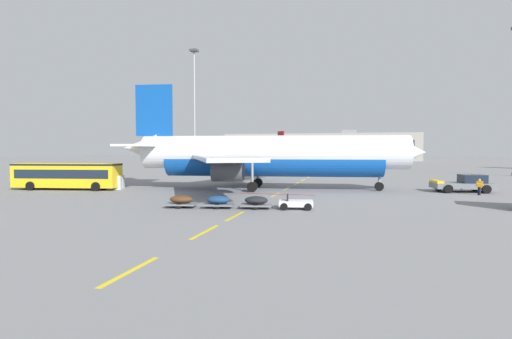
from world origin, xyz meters
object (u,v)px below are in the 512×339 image
object	(u,v)px
ground_crew_worker	(479,186)
uld_cargo_container	(116,182)
baggage_train	(238,202)
airliner_mid_left	(300,154)
apron_shuttle_bus	(67,174)
airliner_foreground	(267,155)
apron_light_mast_near	(194,96)
pushback_tug	(464,184)

from	to	relation	value
ground_crew_worker	uld_cargo_container	size ratio (longest dim) A/B	0.83
baggage_train	airliner_mid_left	bearing A→B (deg)	95.03
ground_crew_worker	apron_shuttle_bus	bearing A→B (deg)	-172.35
apron_shuttle_bus	airliner_mid_left	bearing A→B (deg)	76.76
airliner_foreground	apron_light_mast_near	distance (m)	54.67
airliner_foreground	uld_cargo_container	distance (m)	17.82
airliner_foreground	uld_cargo_container	world-z (taller)	airliner_foreground
baggage_train	ground_crew_worker	distance (m)	25.68
ground_crew_worker	uld_cargo_container	world-z (taller)	ground_crew_worker
apron_light_mast_near	airliner_foreground	bearing A→B (deg)	-57.55
uld_cargo_container	baggage_train	bearing A→B (deg)	-30.24
apron_light_mast_near	ground_crew_worker	bearing A→B (deg)	-41.51
uld_cargo_container	apron_shuttle_bus	bearing A→B (deg)	-163.15
airliner_foreground	pushback_tug	distance (m)	21.64
airliner_foreground	uld_cargo_container	xyz separation A→B (m)	(-17.02, -4.25, -3.15)
ground_crew_worker	apron_light_mast_near	bearing A→B (deg)	138.49
airliner_foreground	pushback_tug	size ratio (longest dim) A/B	5.45
pushback_tug	apron_shuttle_bus	bearing A→B (deg)	-168.55
ground_crew_worker	apron_light_mast_near	xyz separation A→B (m)	(-50.44, 44.64, 16.35)
airliner_foreground	apron_shuttle_bus	bearing A→B (deg)	-165.31
apron_shuttle_bus	uld_cargo_container	bearing A→B (deg)	16.85
apron_shuttle_bus	ground_crew_worker	world-z (taller)	apron_shuttle_bus
airliner_mid_left	ground_crew_worker	distance (m)	69.64
airliner_foreground	airliner_mid_left	distance (m)	64.18
airliner_foreground	apron_shuttle_bus	distance (m)	23.11
apron_shuttle_bus	baggage_train	size ratio (longest dim) A/B	1.05
apron_light_mast_near	apron_shuttle_bus	bearing A→B (deg)	-83.01
apron_shuttle_bus	baggage_train	world-z (taller)	apron_shuttle_bus
pushback_tug	airliner_mid_left	distance (m)	66.71
baggage_train	ground_crew_worker	size ratio (longest dim) A/B	7.10
airliner_foreground	ground_crew_worker	world-z (taller)	airliner_foreground
pushback_tug	ground_crew_worker	distance (m)	2.97
airliner_foreground	apron_shuttle_bus	xyz separation A→B (m)	(-22.25, -5.83, -2.20)
uld_cargo_container	airliner_foreground	bearing A→B (deg)	14.02
airliner_mid_left	apron_light_mast_near	distance (m)	32.81
apron_shuttle_bus	uld_cargo_container	distance (m)	5.55
airliner_foreground	airliner_mid_left	bearing A→B (deg)	95.23
airliner_mid_left	uld_cargo_container	distance (m)	69.11
airliner_foreground	ground_crew_worker	distance (m)	22.20
uld_cargo_container	apron_light_mast_near	xyz separation A→B (m)	(-11.43, 48.99, 16.48)
apron_shuttle_bus	ground_crew_worker	size ratio (longest dim) A/B	7.48
airliner_mid_left	ground_crew_worker	size ratio (longest dim) A/B	15.01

